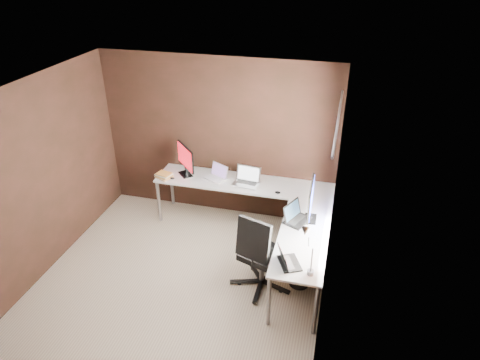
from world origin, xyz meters
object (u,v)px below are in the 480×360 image
(laptop_white, at_px, (217,175))
(laptop_silver, at_px, (247,180))
(drawer_pedestal, at_px, (303,228))
(monitor_right, at_px, (311,200))
(desk_lamp, at_px, (307,245))
(office_chair, at_px, (260,266))
(wastebasket, at_px, (300,274))
(laptop_black_big, at_px, (296,217))
(laptop_black_small, at_px, (287,261))
(book_stack, at_px, (164,175))
(monitor_left, at_px, (185,159))

(laptop_white, relative_size, laptop_silver, 0.96)
(drawer_pedestal, bearing_deg, monitor_right, -75.95)
(desk_lamp, height_order, office_chair, desk_lamp)
(drawer_pedestal, relative_size, wastebasket, 2.00)
(laptop_black_big, xyz_separation_m, wastebasket, (0.14, -0.35, -0.63))
(laptop_silver, bearing_deg, laptop_black_big, -36.73)
(laptop_black_small, relative_size, office_chair, 0.34)
(laptop_silver, distance_m, book_stack, 1.27)
(drawer_pedestal, height_order, laptop_black_big, laptop_black_big)
(wastebasket, bearing_deg, drawer_pedestal, 94.99)
(laptop_black_big, bearing_deg, monitor_left, 89.72)
(monitor_right, height_order, laptop_white, monitor_right)
(laptop_white, relative_size, wastebasket, 1.27)
(book_stack, bearing_deg, laptop_black_big, -17.01)
(drawer_pedestal, bearing_deg, office_chair, -113.49)
(laptop_silver, relative_size, laptop_black_small, 1.09)
(drawer_pedestal, bearing_deg, laptop_white, 164.88)
(laptop_silver, bearing_deg, laptop_white, -177.46)
(laptop_black_big, distance_m, book_stack, 2.18)
(book_stack, bearing_deg, drawer_pedestal, -4.98)
(monitor_right, height_order, wastebasket, monitor_right)
(desk_lamp, relative_size, office_chair, 0.49)
(monitor_left, distance_m, laptop_silver, 0.99)
(book_stack, distance_m, desk_lamp, 2.81)
(laptop_white, distance_m, book_stack, 0.81)
(laptop_silver, relative_size, laptop_black_big, 0.93)
(monitor_right, xyz_separation_m, wastebasket, (-0.03, -0.42, -0.87))
(drawer_pedestal, distance_m, monitor_right, 0.82)
(laptop_white, relative_size, book_stack, 1.30)
(monitor_left, relative_size, laptop_white, 1.25)
(book_stack, distance_m, office_chair, 2.13)
(monitor_right, distance_m, book_stack, 2.34)
(drawer_pedestal, bearing_deg, wastebasket, -85.01)
(desk_lamp, bearing_deg, laptop_black_big, 86.36)
(laptop_black_big, bearing_deg, laptop_white, 81.96)
(laptop_silver, height_order, laptop_black_small, laptop_silver)
(laptop_black_small, bearing_deg, wastebasket, -38.03)
(book_stack, bearing_deg, laptop_silver, 6.71)
(laptop_white, bearing_deg, monitor_left, -151.93)
(monitor_left, xyz_separation_m, book_stack, (-0.29, -0.18, -0.23))
(monitor_left, distance_m, book_stack, 0.41)
(drawer_pedestal, distance_m, laptop_black_big, 0.66)
(monitor_right, height_order, laptop_black_small, monitor_right)
(monitor_left, xyz_separation_m, desk_lamp, (2.03, -1.74, 0.07))
(laptop_silver, distance_m, laptop_black_small, 1.88)
(laptop_silver, bearing_deg, laptop_black_small, -56.02)
(drawer_pedestal, xyz_separation_m, monitor_right, (0.10, -0.38, 0.72))
(laptop_white, bearing_deg, laptop_black_big, -4.57)
(drawer_pedestal, height_order, laptop_silver, laptop_silver)
(laptop_white, distance_m, laptop_silver, 0.47)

